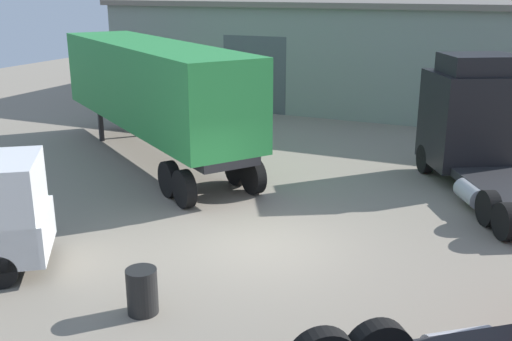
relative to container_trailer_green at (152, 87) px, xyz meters
The scene contains 5 objects.
ground_plane 8.52m from the container_trailer_green, 39.17° to the right, with size 60.00×60.00×0.00m, color gray.
warehouse_building 15.18m from the container_trailer_green, 65.47° to the left, with size 29.88×10.39×5.13m.
container_trailer_green is the anchor object (origin of this frame).
tractor_unit_black 10.53m from the container_trailer_green, 10.05° to the left, with size 5.31×6.88×3.90m.
oil_drum 10.56m from the container_trailer_green, 58.27° to the right, with size 0.58×0.58×0.88m.
Camera 1 is at (5.09, -11.88, 5.87)m, focal length 42.00 mm.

